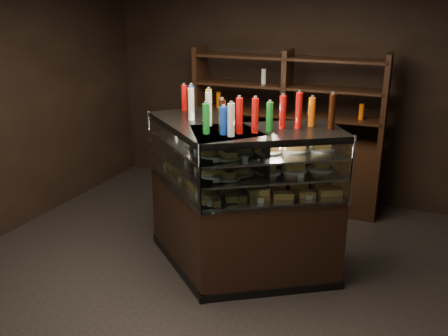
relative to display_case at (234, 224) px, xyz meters
The scene contains 7 objects.
ground 0.58m from the display_case, 141.09° to the right, with size 5.00×5.00×0.00m, color black.
room_shell 1.47m from the display_case, 141.09° to the right, with size 5.02×5.02×3.01m.
display_case is the anchor object (origin of this frame).
food_display 0.64m from the display_case, 93.32° to the right, with size 1.78×0.93×0.46m.
bottles_top 1.13m from the display_case, 86.68° to the left, with size 1.60×0.79×0.30m.
potted_conifer 0.86m from the display_case, 42.36° to the left, with size 0.34×0.34×0.73m.
back_shelving 1.87m from the display_case, 92.49° to the left, with size 2.43×0.51×2.00m.
Camera 1 is at (1.93, -3.90, 2.60)m, focal length 40.00 mm.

